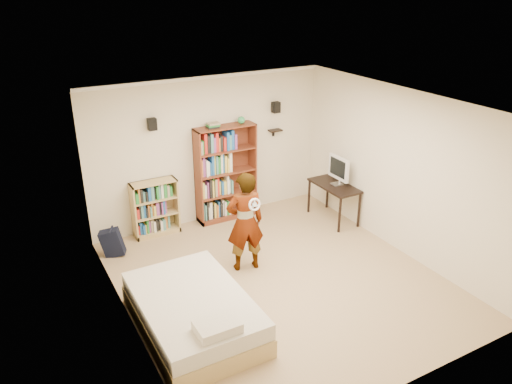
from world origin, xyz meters
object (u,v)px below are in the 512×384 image
daybed (193,308)px  tall_bookshelf (226,173)px  computer_desk (333,202)px  person (245,222)px  low_bookshelf (155,208)px

daybed → tall_bookshelf: bearing=56.4°
daybed → computer_desk: bearing=25.6°
tall_bookshelf → person: (-0.53, -1.76, -0.09)m
computer_desk → daybed: 3.92m
person → tall_bookshelf: bearing=-95.6°
tall_bookshelf → low_bookshelf: size_ratio=1.79×
daybed → person: size_ratio=1.26×
computer_desk → person: size_ratio=0.64×
low_bookshelf → computer_desk: 3.29m
tall_bookshelf → daybed: tall_bookshelf is taller
tall_bookshelf → daybed: (-1.82, -2.74, -0.60)m
daybed → person: bearing=37.2°
daybed → low_bookshelf: bearing=81.1°
computer_desk → person: person is taller
computer_desk → low_bookshelf: bearing=161.2°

